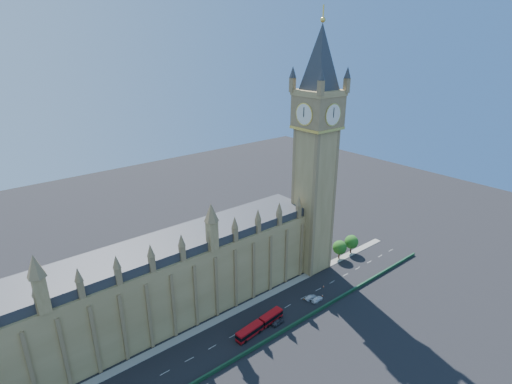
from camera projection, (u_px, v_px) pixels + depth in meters
ground at (262, 320)px, 134.41m from camera, size 400.00×400.00×0.00m
palace_westminster at (161, 283)px, 130.60m from camera, size 120.00×20.00×28.00m
elizabeth_tower at (317, 138)px, 147.85m from camera, size 20.59×20.59×105.00m
bridge_parapet at (280, 333)px, 127.68m from camera, size 160.00×0.60×1.20m
kerb_north at (245, 306)px, 141.25m from camera, size 160.00×3.00×0.16m
tree_east_near at (340, 247)px, 170.70m from camera, size 6.00×6.00×8.50m
tree_east_far at (352, 241)px, 175.45m from camera, size 6.00×6.00×8.50m
red_bus at (260, 325)px, 129.62m from camera, size 19.65×4.90×3.31m
car_grey at (278, 322)px, 132.22m from camera, size 4.91×2.29×1.63m
car_silver at (311, 297)px, 145.07m from camera, size 4.75×2.13×1.51m
car_white at (317, 299)px, 144.14m from camera, size 5.25×2.42×1.49m
cone_a at (308, 298)px, 145.26m from camera, size 0.49×0.49×0.76m
cone_b at (304, 299)px, 145.04m from camera, size 0.42×0.42×0.65m
cone_c at (322, 295)px, 146.93m from camera, size 0.47×0.47×0.72m
cone_d at (324, 286)px, 152.48m from camera, size 0.51×0.51×0.65m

